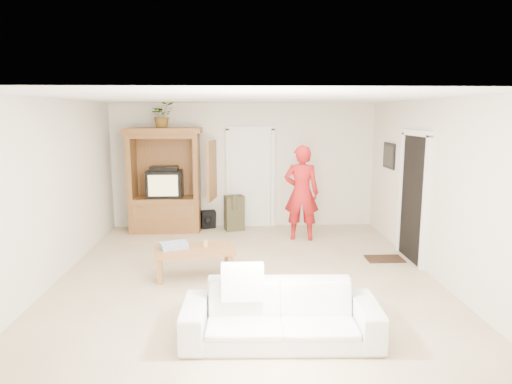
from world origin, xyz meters
TOP-DOWN VIEW (x-y plane):
  - floor at (0.00, 0.00)m, footprint 6.00×6.00m
  - ceiling at (0.00, 0.00)m, footprint 6.00×6.00m
  - wall_back at (0.00, 3.00)m, footprint 5.50×0.00m
  - wall_front at (0.00, -3.00)m, footprint 5.50×0.00m
  - wall_left at (-2.75, 0.00)m, footprint 0.00×6.00m
  - wall_right at (2.75, 0.00)m, footprint 0.00×6.00m
  - armoire at (-1.58, 2.66)m, footprint 1.82×1.14m
  - door_back at (0.15, 2.97)m, footprint 0.85×0.05m
  - doorway_right at (2.73, 0.60)m, footprint 0.05×0.90m
  - framed_picture at (2.73, 1.90)m, footprint 0.03×0.60m
  - doormat at (2.30, 0.60)m, footprint 0.60×0.40m
  - plant at (-1.60, 2.63)m, footprint 0.57×0.54m
  - man at (1.08, 1.88)m, footprint 0.73×0.54m
  - sofa at (0.32, -2.04)m, footprint 2.09×0.87m
  - coffee_table at (-0.77, -0.05)m, footprint 1.25×0.82m
  - towel at (-1.07, -0.05)m, footprint 0.45×0.39m
  - candle at (-0.61, 0.00)m, footprint 0.08×0.08m
  - backpack_black at (-0.75, 2.80)m, footprint 0.33×0.25m
  - backpack_olive at (-0.20, 2.64)m, footprint 0.44×0.36m

SIDE VIEW (x-z plane):
  - floor at x=0.00m, z-range 0.00..0.00m
  - doormat at x=2.30m, z-range 0.00..0.02m
  - backpack_black at x=-0.75m, z-range 0.00..0.36m
  - sofa at x=0.32m, z-range 0.00..0.60m
  - backpack_olive at x=-0.20m, z-range 0.00..0.72m
  - coffee_table at x=-0.77m, z-range 0.16..0.60m
  - towel at x=-1.07m, z-range 0.43..0.51m
  - candle at x=-0.61m, z-range 0.43..0.53m
  - man at x=1.08m, z-range 0.00..1.81m
  - armoire at x=-1.58m, z-range -0.14..1.96m
  - door_back at x=0.15m, z-range 0.00..2.04m
  - doorway_right at x=2.73m, z-range 0.00..2.04m
  - wall_back at x=0.00m, z-range -1.45..4.05m
  - wall_front at x=0.00m, z-range -1.45..4.05m
  - wall_left at x=-2.75m, z-range -1.70..4.30m
  - wall_right at x=2.75m, z-range -1.70..4.30m
  - framed_picture at x=2.73m, z-range 1.36..1.84m
  - plant at x=-1.60m, z-range 2.10..2.60m
  - ceiling at x=0.00m, z-range 2.60..2.60m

